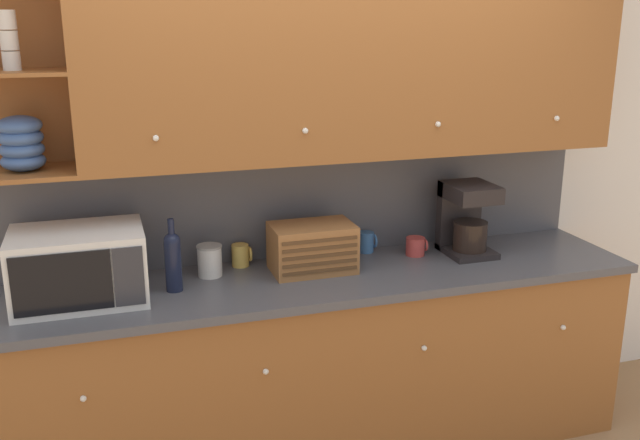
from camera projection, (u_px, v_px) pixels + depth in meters
ground_plane at (308, 415)px, 3.89m from camera, size 24.00×24.00×0.00m
wall_back at (305, 183)px, 3.56m from camera, size 5.37×0.06×2.60m
counter_unit at (326, 363)px, 3.48m from camera, size 2.99×0.65×0.93m
backsplash_panel at (307, 204)px, 3.56m from camera, size 2.97×0.01×0.53m
upper_cabinets at (351, 62)px, 3.26m from camera, size 2.97×0.36×0.88m
microwave at (79, 266)px, 3.00m from camera, size 0.54×0.39×0.31m
wine_bottle at (173, 259)px, 3.11m from camera, size 0.07×0.07×0.33m
storage_canister at (210, 261)px, 3.31m from camera, size 0.12×0.12×0.15m
mug_patterned_third at (241, 255)px, 3.44m from camera, size 0.10×0.08×0.11m
bread_box at (312, 248)px, 3.37m from camera, size 0.39×0.25×0.23m
mug at (367, 242)px, 3.65m from camera, size 0.09×0.08×0.11m
mug_blue_second at (416, 246)px, 3.60m from camera, size 0.11×0.10×0.09m
coffee_maker at (466, 217)px, 3.61m from camera, size 0.23×0.27×0.36m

